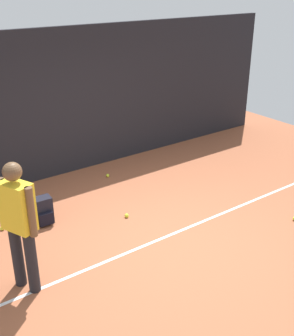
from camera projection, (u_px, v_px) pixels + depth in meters
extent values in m
plane|color=#9E5638|center=(163.00, 238.00, 6.37)|extent=(12.00, 12.00, 0.00)
cube|color=black|center=(66.00, 103.00, 8.02)|extent=(10.00, 0.10, 2.77)
cube|color=white|center=(163.00, 238.00, 6.37)|extent=(9.00, 0.05, 0.00)
cylinder|color=black|center=(17.00, 256.00, 5.26)|extent=(0.14, 0.14, 0.85)
cylinder|color=black|center=(32.00, 262.00, 5.15)|extent=(0.14, 0.14, 0.85)
cube|color=yellow|center=(17.00, 207.00, 4.91)|extent=(0.36, 0.45, 0.60)
sphere|color=brown|center=(12.00, 172.00, 4.73)|extent=(0.22, 0.22, 0.22)
cylinder|color=brown|center=(4.00, 202.00, 5.02)|extent=(0.09, 0.09, 0.62)
cylinder|color=brown|center=(31.00, 212.00, 4.81)|extent=(0.09, 0.09, 0.62)
cube|color=black|center=(42.00, 210.00, 6.69)|extent=(0.31, 0.22, 0.44)
cube|color=black|center=(46.00, 219.00, 6.61)|extent=(0.22, 0.09, 0.20)
sphere|color=#CCE033|center=(127.00, 216.00, 6.91)|extent=(0.07, 0.07, 0.07)
sphere|color=#CCE033|center=(2.00, 228.00, 6.56)|extent=(0.07, 0.07, 0.07)
sphere|color=#CCE033|center=(108.00, 175.00, 8.30)|extent=(0.07, 0.07, 0.07)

